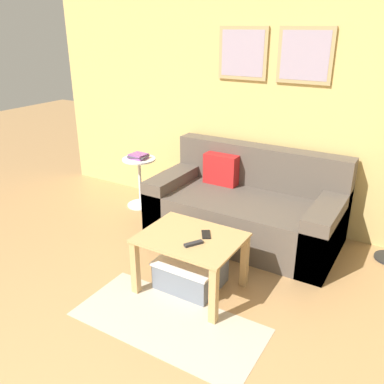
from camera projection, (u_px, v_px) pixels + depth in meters
The scene contains 9 objects.
wall_back at pixel (273, 103), 4.08m from camera, with size 5.60×0.09×2.55m.
area_rug at pixel (168, 322), 2.96m from camera, with size 1.40×0.65×0.01m, color #C1B299.
couch at pixel (246, 208), 4.09m from camera, with size 1.85×0.94×0.87m.
coffee_table at pixel (191, 248), 3.20m from camera, with size 0.78×0.61×0.48m.
storage_bin at pixel (191, 272), 3.35m from camera, with size 0.51×0.45×0.24m.
side_table at pixel (140, 178), 4.75m from camera, with size 0.38×0.38×0.59m.
book_stack at pixel (138, 156), 4.66m from camera, with size 0.23×0.20×0.06m.
remote_control at pixel (194, 244), 3.04m from camera, with size 0.04×0.15×0.02m, color #232328.
cell_phone at pixel (206, 234), 3.19m from camera, with size 0.07×0.14×0.01m, color black.
Camera 1 is at (1.42, -0.32, 2.01)m, focal length 38.00 mm.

